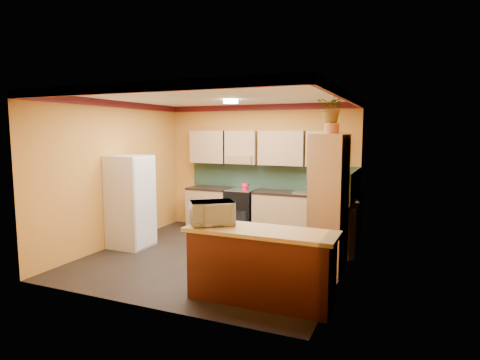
% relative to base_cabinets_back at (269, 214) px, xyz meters
% --- Properties ---
extents(room_shell, '(4.24, 4.24, 2.72)m').
position_rel_base_cabinets_back_xyz_m(room_shell, '(-0.31, -1.52, 1.65)').
color(room_shell, black).
rests_on(room_shell, ground).
extents(base_cabinets_back, '(3.65, 0.60, 0.88)m').
position_rel_base_cabinets_back_xyz_m(base_cabinets_back, '(0.00, 0.00, 0.00)').
color(base_cabinets_back, tan).
rests_on(base_cabinets_back, ground).
extents(countertop_back, '(3.65, 0.62, 0.04)m').
position_rel_base_cabinets_back_xyz_m(countertop_back, '(0.00, -0.00, 0.46)').
color(countertop_back, black).
rests_on(countertop_back, base_cabinets_back).
extents(stove, '(0.58, 0.58, 0.91)m').
position_rel_base_cabinets_back_xyz_m(stove, '(-0.62, -0.00, 0.02)').
color(stove, black).
rests_on(stove, ground).
extents(kettle, '(0.18, 0.18, 0.18)m').
position_rel_base_cabinets_back_xyz_m(kettle, '(-0.53, -0.05, 0.56)').
color(kettle, red).
rests_on(kettle, stove).
extents(sink, '(0.48, 0.40, 0.03)m').
position_rel_base_cabinets_back_xyz_m(sink, '(0.78, 0.00, 0.50)').
color(sink, silver).
rests_on(sink, countertop_back).
extents(base_cabinets_right, '(0.60, 0.80, 0.88)m').
position_rel_base_cabinets_back_xyz_m(base_cabinets_right, '(1.47, -0.80, 0.00)').
color(base_cabinets_right, tan).
rests_on(base_cabinets_right, ground).
extents(countertop_right, '(0.62, 0.80, 0.04)m').
position_rel_base_cabinets_back_xyz_m(countertop_right, '(1.47, -0.80, 0.46)').
color(countertop_right, black).
rests_on(countertop_right, base_cabinets_right).
extents(fridge, '(0.68, 0.66, 1.70)m').
position_rel_base_cabinets_back_xyz_m(fridge, '(-2.08, -1.84, 0.41)').
color(fridge, silver).
rests_on(fridge, ground).
extents(pantry, '(0.48, 0.90, 2.10)m').
position_rel_base_cabinets_back_xyz_m(pantry, '(1.52, -1.61, 0.61)').
color(pantry, tan).
rests_on(pantry, ground).
extents(fern_pot, '(0.22, 0.22, 0.16)m').
position_rel_base_cabinets_back_xyz_m(fern_pot, '(1.52, -1.56, 1.74)').
color(fern_pot, '#A55627').
rests_on(fern_pot, pantry).
extents(fern, '(0.50, 0.46, 0.47)m').
position_rel_base_cabinets_back_xyz_m(fern, '(1.52, -1.56, 2.06)').
color(fern, tan).
rests_on(fern, fern_pot).
extents(breakfast_bar, '(1.80, 0.55, 0.88)m').
position_rel_base_cabinets_back_xyz_m(breakfast_bar, '(0.98, -3.18, 0.00)').
color(breakfast_bar, '#522513').
rests_on(breakfast_bar, ground).
extents(bar_top, '(1.90, 0.65, 0.05)m').
position_rel_base_cabinets_back_xyz_m(bar_top, '(0.98, -3.18, 0.47)').
color(bar_top, tan).
rests_on(bar_top, breakfast_bar).
extents(microwave, '(0.66, 0.63, 0.30)m').
position_rel_base_cabinets_back_xyz_m(microwave, '(0.30, -3.18, 0.64)').
color(microwave, silver).
rests_on(microwave, bar_top).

